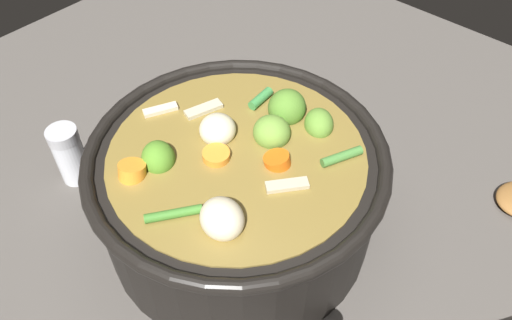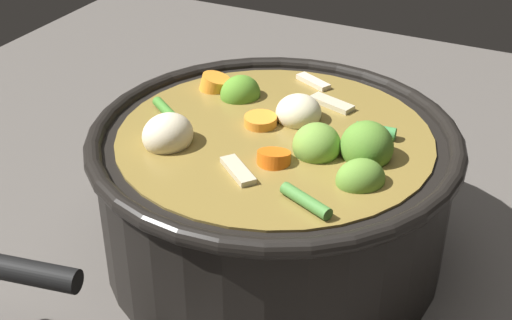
% 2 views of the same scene
% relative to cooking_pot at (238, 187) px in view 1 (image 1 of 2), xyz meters
% --- Properties ---
extents(ground_plane, '(1.10, 1.10, 0.00)m').
position_rel_cooking_pot_xyz_m(ground_plane, '(-0.00, 0.00, -0.06)').
color(ground_plane, '#514C47').
extents(cooking_pot, '(0.30, 0.30, 0.14)m').
position_rel_cooking_pot_xyz_m(cooking_pot, '(0.00, 0.00, 0.00)').
color(cooking_pot, black).
rests_on(cooking_pot, ground_plane).
extents(salt_shaker, '(0.04, 0.04, 0.08)m').
position_rel_cooking_pot_xyz_m(salt_shaker, '(-0.08, 0.20, -0.02)').
color(salt_shaker, silver).
rests_on(salt_shaker, ground_plane).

